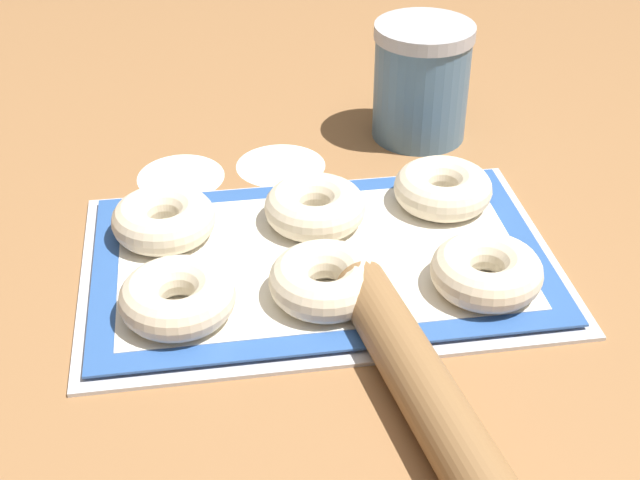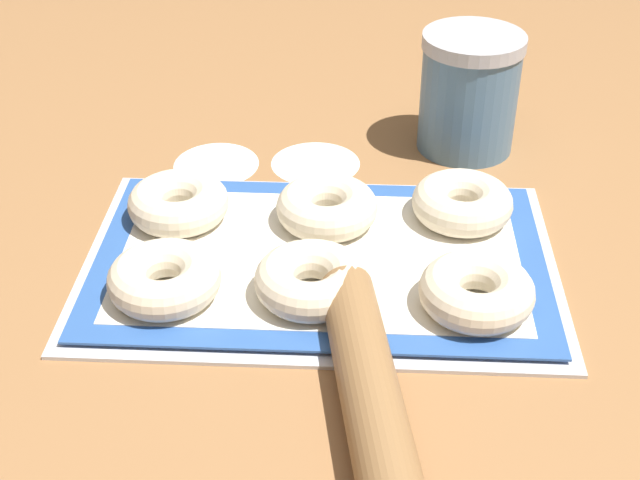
# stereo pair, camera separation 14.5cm
# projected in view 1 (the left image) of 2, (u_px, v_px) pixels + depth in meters

# --- Properties ---
(ground_plane) EXTENTS (2.80, 2.80, 0.00)m
(ground_plane) POSITION_uv_depth(u_px,v_px,m) (307.00, 278.00, 0.87)
(ground_plane) COLOR olive
(baking_tray) EXTENTS (0.47, 0.30, 0.01)m
(baking_tray) POSITION_uv_depth(u_px,v_px,m) (320.00, 262.00, 0.88)
(baking_tray) COLOR silver
(baking_tray) RESTS_ON ground_plane
(baking_mat) EXTENTS (0.44, 0.28, 0.00)m
(baking_mat) POSITION_uv_depth(u_px,v_px,m) (320.00, 257.00, 0.88)
(baking_mat) COLOR #2D569E
(baking_mat) RESTS_ON baking_tray
(bagel_front_left) EXTENTS (0.10, 0.10, 0.04)m
(bagel_front_left) POSITION_uv_depth(u_px,v_px,m) (177.00, 297.00, 0.79)
(bagel_front_left) COLOR beige
(bagel_front_left) RESTS_ON baking_mat
(bagel_front_center) EXTENTS (0.10, 0.10, 0.04)m
(bagel_front_center) POSITION_uv_depth(u_px,v_px,m) (325.00, 280.00, 0.81)
(bagel_front_center) COLOR beige
(bagel_front_center) RESTS_ON baking_mat
(bagel_front_right) EXTENTS (0.10, 0.10, 0.04)m
(bagel_front_right) POSITION_uv_depth(u_px,v_px,m) (486.00, 271.00, 0.82)
(bagel_front_right) COLOR beige
(bagel_front_right) RESTS_ON baking_mat
(bagel_back_left) EXTENTS (0.10, 0.10, 0.04)m
(bagel_back_left) POSITION_uv_depth(u_px,v_px,m) (164.00, 219.00, 0.90)
(bagel_back_left) COLOR beige
(bagel_back_left) RESTS_ON baking_mat
(bagel_back_center) EXTENTS (0.10, 0.10, 0.04)m
(bagel_back_center) POSITION_uv_depth(u_px,v_px,m) (315.00, 207.00, 0.92)
(bagel_back_center) COLOR beige
(bagel_back_center) RESTS_ON baking_mat
(bagel_back_right) EXTENTS (0.10, 0.10, 0.04)m
(bagel_back_right) POSITION_uv_depth(u_px,v_px,m) (443.00, 188.00, 0.95)
(bagel_back_right) COLOR beige
(bagel_back_right) RESTS_ON baking_mat
(flour_canister) EXTENTS (0.12, 0.12, 0.14)m
(flour_canister) POSITION_uv_depth(u_px,v_px,m) (421.00, 81.00, 1.07)
(flour_canister) COLOR slate
(flour_canister) RESTS_ON ground_plane
(rolling_pin) EXTENTS (0.11, 0.46, 0.05)m
(rolling_pin) POSITION_uv_depth(u_px,v_px,m) (441.00, 418.00, 0.68)
(rolling_pin) COLOR olive
(rolling_pin) RESTS_ON ground_plane
(flour_patch_near) EXTENTS (0.10, 0.11, 0.00)m
(flour_patch_near) POSITION_uv_depth(u_px,v_px,m) (181.00, 176.00, 1.02)
(flour_patch_near) COLOR white
(flour_patch_near) RESTS_ON ground_plane
(flour_patch_far) EXTENTS (0.10, 0.10, 0.00)m
(flour_patch_far) POSITION_uv_depth(u_px,v_px,m) (276.00, 165.00, 1.04)
(flour_patch_far) COLOR white
(flour_patch_far) RESTS_ON ground_plane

